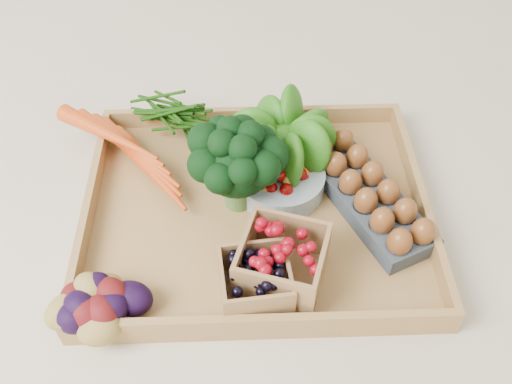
{
  "coord_description": "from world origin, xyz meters",
  "views": [
    {
      "loc": [
        -0.02,
        -0.61,
        0.73
      ],
      "look_at": [
        0.0,
        0.0,
        0.06
      ],
      "focal_mm": 40.0,
      "sensor_mm": 36.0,
      "label": 1
    }
  ],
  "objects_px": {
    "tray": "(256,213)",
    "broccoli": "(238,177)",
    "egg_carton": "(367,198)",
    "cherry_bowl": "(281,181)"
  },
  "relations": [
    {
      "from": "tray",
      "to": "broccoli",
      "type": "height_order",
      "value": "broccoli"
    },
    {
      "from": "cherry_bowl",
      "to": "egg_carton",
      "type": "relative_size",
      "value": 0.55
    },
    {
      "from": "tray",
      "to": "egg_carton",
      "type": "xyz_separation_m",
      "value": [
        0.18,
        0.01,
        0.02
      ]
    },
    {
      "from": "tray",
      "to": "egg_carton",
      "type": "height_order",
      "value": "egg_carton"
    },
    {
      "from": "broccoli",
      "to": "egg_carton",
      "type": "distance_m",
      "value": 0.22
    },
    {
      "from": "tray",
      "to": "cherry_bowl",
      "type": "height_order",
      "value": "cherry_bowl"
    },
    {
      "from": "tray",
      "to": "egg_carton",
      "type": "bearing_deg",
      "value": 1.94
    },
    {
      "from": "broccoli",
      "to": "cherry_bowl",
      "type": "bearing_deg",
      "value": 20.29
    },
    {
      "from": "broccoli",
      "to": "tray",
      "type": "bearing_deg",
      "value": -34.2
    },
    {
      "from": "tray",
      "to": "broccoli",
      "type": "relative_size",
      "value": 3.64
    }
  ]
}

